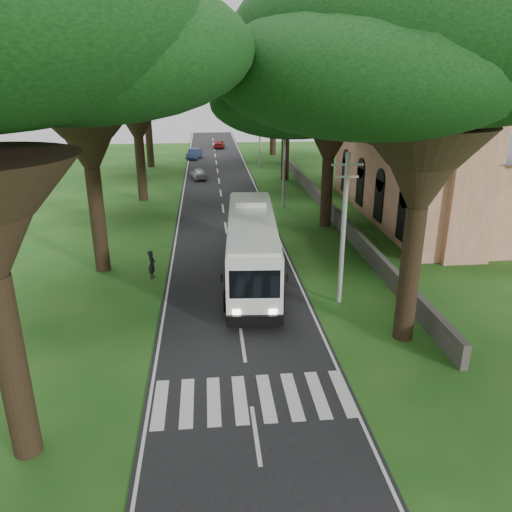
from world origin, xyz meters
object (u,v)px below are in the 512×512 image
at_px(church, 442,159).
at_px(distant_car_c, 219,144).
at_px(pole_near, 343,228).
at_px(distant_car_a, 198,173).
at_px(distant_car_b, 194,154).
at_px(coach_bus, 252,245).
at_px(pole_far, 260,134).
at_px(pedestrian, 152,264).
at_px(pole_mid, 284,161).

distance_m(church, distant_car_c, 45.64).
height_order(pole_near, distant_car_a, pole_near).
bearing_deg(church, distant_car_b, 123.12).
bearing_deg(coach_bus, pole_far, 87.15).
xyz_separation_m(coach_bus, distant_car_c, (-0.33, 53.89, -1.44)).
bearing_deg(pedestrian, pole_mid, -24.56).
distance_m(pole_near, pole_far, 40.00).
bearing_deg(distant_car_c, church, 115.67).
distance_m(pole_mid, coach_bus, 16.94).
bearing_deg(church, distant_car_a, 138.55).
relative_size(pole_near, pole_mid, 1.00).
distance_m(pole_mid, distant_car_c, 38.12).
distance_m(distant_car_a, distant_car_c, 24.51).
distance_m(church, distant_car_b, 38.41).
height_order(pole_near, distant_car_b, pole_near).
distance_m(distant_car_a, distant_car_b, 14.19).
relative_size(pole_mid, pole_far, 1.00).
height_order(distant_car_b, pedestrian, pedestrian).
distance_m(church, pole_near, 19.88).
xyz_separation_m(coach_bus, pedestrian, (-5.94, 0.62, -1.20)).
relative_size(pole_far, pedestrian, 4.62).
xyz_separation_m(distant_car_a, distant_car_b, (-0.71, 14.17, 0.05)).
xyz_separation_m(church, pole_far, (-12.36, 24.45, -0.73)).
bearing_deg(distant_car_c, coach_bus, 93.96).
bearing_deg(pole_near, church, 51.50).
distance_m(pole_near, distant_car_a, 34.43).
xyz_separation_m(distant_car_a, pedestrian, (-2.51, -28.96, 0.22)).
distance_m(pole_mid, pole_far, 20.00).
bearing_deg(pedestrian, distant_car_b, 6.48).
relative_size(pole_far, distant_car_a, 2.20).
bearing_deg(distant_car_a, distant_car_b, -98.88).
relative_size(distant_car_c, pedestrian, 2.37).
relative_size(church, distant_car_a, 6.61).
relative_size(church, pole_mid, 3.00).
bearing_deg(distant_car_b, pole_mid, -58.74).
bearing_deg(distant_car_b, distant_car_a, -73.05).
bearing_deg(coach_bus, pedestrian, 178.06).
xyz_separation_m(church, pole_near, (-12.36, -15.55, -0.73)).
height_order(pole_near, coach_bus, pole_near).
bearing_deg(distant_car_b, pedestrian, -78.30).
height_order(coach_bus, distant_car_a, coach_bus).
bearing_deg(pedestrian, pole_near, -104.18).
distance_m(church, coach_bus, 20.66).
distance_m(pole_near, distant_car_b, 48.40).
xyz_separation_m(pole_mid, pedestrian, (-10.31, -15.61, -3.31)).
distance_m(pole_near, coach_bus, 6.15).
bearing_deg(coach_bus, distant_car_b, 99.42).
bearing_deg(distant_car_a, pedestrian, 73.31).
bearing_deg(distant_car_a, pole_mid, 108.56).
xyz_separation_m(pole_mid, distant_car_c, (-4.70, 37.66, -3.55)).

